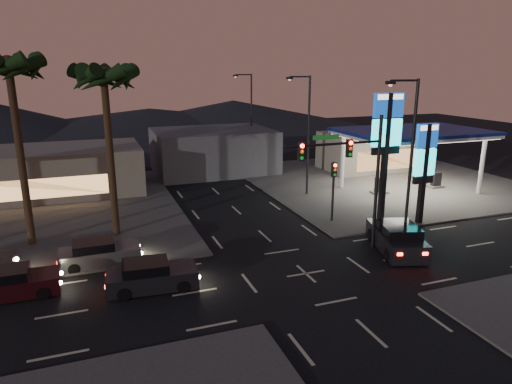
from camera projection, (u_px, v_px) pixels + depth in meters
name	position (u px, v px, depth m)	size (l,w,h in m)	color
ground	(306.00, 274.00, 24.19)	(140.00, 140.00, 0.00)	black
corner_lot_ne	(381.00, 181.00, 44.02)	(24.00, 24.00, 0.12)	#47443F
corner_lot_nw	(11.00, 217.00, 33.30)	(24.00, 24.00, 0.12)	#47443F
gas_station	(413.00, 134.00, 39.09)	(12.20, 8.20, 5.47)	silver
convenience_store	(370.00, 151.00, 48.71)	(10.00, 6.00, 4.00)	#726B5B
pylon_sign_tall	(387.00, 133.00, 30.35)	(2.20, 0.35, 9.00)	black
pylon_sign_short	(425.00, 159.00, 30.73)	(1.60, 0.35, 7.00)	black
traffic_signal_mast	(352.00, 165.00, 25.88)	(6.10, 0.39, 8.00)	black
pedestal_signal	(334.00, 182.00, 31.59)	(0.32, 0.39, 4.30)	black
streetlight_near	(409.00, 156.00, 25.88)	(2.14, 0.25, 10.00)	black
streetlight_mid	(306.00, 129.00, 37.65)	(2.14, 0.25, 10.00)	black
streetlight_far	(250.00, 114.00, 50.32)	(2.14, 0.25, 10.00)	black
palm_a	(105.00, 87.00, 27.31)	(4.41, 4.41, 10.86)	black
palm_b	(10.00, 79.00, 25.49)	(4.41, 4.41, 11.46)	black
building_far_west	(44.00, 172.00, 38.89)	(16.00, 8.00, 4.00)	#726B5B
building_far_mid	(213.00, 151.00, 47.82)	(12.00, 9.00, 4.40)	#4C4C51
hill_right	(233.00, 114.00, 82.88)	(50.00, 50.00, 5.00)	black
hill_center	(150.00, 120.00, 77.98)	(60.00, 60.00, 4.00)	black
car_lane_a_front	(151.00, 276.00, 22.37)	(4.59, 2.17, 1.46)	black
car_lane_a_mid	(11.00, 284.00, 21.62)	(4.35, 1.87, 1.41)	black
car_lane_b_front	(99.00, 254.00, 25.11)	(4.44, 1.92, 1.44)	#535356
suv_station	(397.00, 238.00, 27.09)	(3.59, 5.54, 1.72)	black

